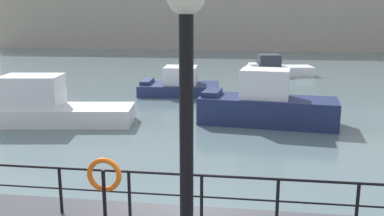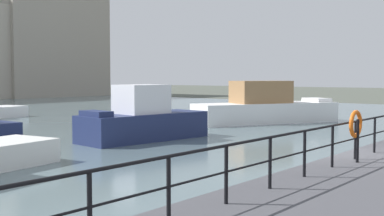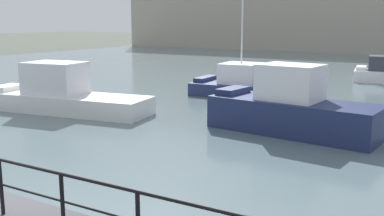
{
  "view_description": "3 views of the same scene",
  "coord_description": "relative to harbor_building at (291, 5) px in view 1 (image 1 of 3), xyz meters",
  "views": [
    {
      "loc": [
        1.45,
        -8.73,
        4.94
      ],
      "look_at": [
        -0.61,
        6.14,
        1.65
      ],
      "focal_mm": 38.71,
      "sensor_mm": 36.0,
      "label": 1
    },
    {
      "loc": [
        -14.51,
        -5.81,
        2.98
      ],
      "look_at": [
        1.26,
        6.83,
        1.71
      ],
      "focal_mm": 46.88,
      "sensor_mm": 36.0,
      "label": 2
    },
    {
      "loc": [
        7.5,
        -5.73,
        4.22
      ],
      "look_at": [
        0.89,
        5.56,
        1.67
      ],
      "focal_mm": 42.31,
      "sensor_mm": 36.0,
      "label": 3
    }
  ],
  "objects": [
    {
      "name": "moored_blue_motorboat",
      "position": [
        -10.82,
        -43.2,
        -6.25
      ],
      "size": [
        5.21,
        3.23,
        5.77
      ],
      "rotation": [
        0.0,
        0.0,
        3.19
      ],
      "color": "navy",
      "rests_on": "water_basin"
    },
    {
      "name": "harbor_building",
      "position": [
        0.0,
        0.0,
        0.0
      ],
      "size": [
        78.65,
        13.85,
        17.81
      ],
      "color": "#A89E8E",
      "rests_on": "ground_plane"
    },
    {
      "name": "life_ring_stand",
      "position": [
        -9.24,
        -61.77,
        -5.24
      ],
      "size": [
        0.75,
        0.16,
        1.4
      ],
      "color": "black",
      "rests_on": "quay_promenade"
    },
    {
      "name": "moored_harbor_tender",
      "position": [
        -5.47,
        -50.22,
        -5.99
      ],
      "size": [
        6.56,
        2.93,
        2.6
      ],
      "rotation": [
        0.0,
        0.0,
        3.03
      ],
      "color": "navy",
      "rests_on": "water_basin"
    },
    {
      "name": "moored_cabin_cruiser",
      "position": [
        -16.04,
        -51.66,
        -6.13
      ],
      "size": [
        8.48,
        3.41,
        2.31
      ],
      "rotation": [
        0.0,
        0.0,
        3.29
      ],
      "color": "white",
      "rests_on": "water_basin"
    },
    {
      "name": "water_basin",
      "position": [
        -7.76,
        -30.63,
        -6.92
      ],
      "size": [
        80.0,
        60.0,
        0.01
      ],
      "primitive_type": "cube",
      "color": "slate",
      "rests_on": "ground_plane"
    },
    {
      "name": "quay_railing",
      "position": [
        -7.99,
        -61.58,
        -5.48
      ],
      "size": [
        26.51,
        0.07,
        1.08
      ],
      "color": "black",
      "rests_on": "quay_promenade"
    },
    {
      "name": "moored_small_launch",
      "position": [
        -3.94,
        -32.95,
        -6.29
      ],
      "size": [
        5.83,
        3.14,
        1.81
      ],
      "rotation": [
        0.0,
        0.0,
        3.29
      ],
      "color": "white",
      "rests_on": "water_basin"
    },
    {
      "name": "quay_lamp_post",
      "position": [
        -6.82,
        -66.22,
        -3.3
      ],
      "size": [
        0.32,
        0.32,
        4.56
      ],
      "color": "black",
      "rests_on": "quay_promenade"
    }
  ]
}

